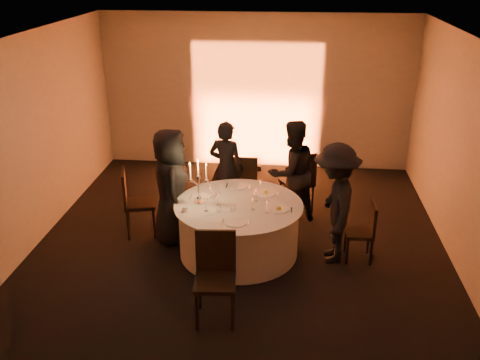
# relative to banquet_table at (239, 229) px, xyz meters

# --- Properties ---
(floor) EXTENTS (7.00, 7.00, 0.00)m
(floor) POSITION_rel_banquet_table_xyz_m (0.00, 0.00, -0.38)
(floor) COLOR black
(floor) RESTS_ON ground
(ceiling) EXTENTS (7.00, 7.00, 0.00)m
(ceiling) POSITION_rel_banquet_table_xyz_m (0.00, 0.00, 2.62)
(ceiling) COLOR silver
(ceiling) RESTS_ON wall_back
(wall_back) EXTENTS (7.00, 0.00, 7.00)m
(wall_back) POSITION_rel_banquet_table_xyz_m (0.00, 3.50, 1.12)
(wall_back) COLOR #B2AFA6
(wall_back) RESTS_ON floor
(wall_front) EXTENTS (7.00, 0.00, 7.00)m
(wall_front) POSITION_rel_banquet_table_xyz_m (0.00, -3.50, 1.12)
(wall_front) COLOR #B2AFA6
(wall_front) RESTS_ON floor
(wall_left) EXTENTS (0.00, 7.00, 7.00)m
(wall_left) POSITION_rel_banquet_table_xyz_m (-3.00, 0.00, 1.12)
(wall_left) COLOR #B2AFA6
(wall_left) RESTS_ON floor
(wall_right) EXTENTS (0.00, 7.00, 7.00)m
(wall_right) POSITION_rel_banquet_table_xyz_m (3.00, 0.00, 1.12)
(wall_right) COLOR #B2AFA6
(wall_right) RESTS_ON floor
(uplighter_fixture) EXTENTS (0.25, 0.12, 0.10)m
(uplighter_fixture) POSITION_rel_banquet_table_xyz_m (0.00, 3.20, -0.33)
(uplighter_fixture) COLOR black
(uplighter_fixture) RESTS_ON floor
(banquet_table) EXTENTS (1.80, 1.80, 0.77)m
(banquet_table) POSITION_rel_banquet_table_xyz_m (0.00, 0.00, 0.00)
(banquet_table) COLOR black
(banquet_table) RESTS_ON floor
(chair_left) EXTENTS (0.56, 0.56, 1.04)m
(chair_left) POSITION_rel_banquet_table_xyz_m (-1.63, 0.41, 0.21)
(chair_left) COLOR black
(chair_left) RESTS_ON floor
(chair_back_left) EXTENTS (0.44, 0.44, 0.98)m
(chair_back_left) POSITION_rel_banquet_table_xyz_m (-0.04, 1.39, 0.17)
(chair_back_left) COLOR black
(chair_back_left) RESTS_ON floor
(chair_back_right) EXTENTS (0.62, 0.62, 1.05)m
(chair_back_right) POSITION_rel_banquet_table_xyz_m (0.86, 1.40, 0.21)
(chair_back_right) COLOR black
(chair_back_right) RESTS_ON floor
(chair_right) EXTENTS (0.38, 0.38, 0.85)m
(chair_right) POSITION_rel_banquet_table_xyz_m (1.75, -0.01, 0.09)
(chair_right) COLOR black
(chair_right) RESTS_ON floor
(chair_front) EXTENTS (0.50, 0.50, 1.07)m
(chair_front) POSITION_rel_banquet_table_xyz_m (-0.12, -1.46, 0.22)
(chair_front) COLOR black
(chair_front) RESTS_ON floor
(guest_left) EXTENTS (0.76, 0.97, 1.74)m
(guest_left) POSITION_rel_banquet_table_xyz_m (-1.01, 0.28, 0.49)
(guest_left) COLOR black
(guest_left) RESTS_ON floor
(guest_back_left) EXTENTS (0.65, 0.51, 1.58)m
(guest_back_left) POSITION_rel_banquet_table_xyz_m (-0.33, 1.27, 0.40)
(guest_back_left) COLOR black
(guest_back_left) RESTS_ON floor
(guest_back_right) EXTENTS (1.03, 0.98, 1.68)m
(guest_back_right) POSITION_rel_banquet_table_xyz_m (0.72, 1.08, 0.45)
(guest_back_right) COLOR black
(guest_back_right) RESTS_ON floor
(guest_right) EXTENTS (0.66, 1.12, 1.70)m
(guest_right) POSITION_rel_banquet_table_xyz_m (1.32, -0.03, 0.47)
(guest_right) COLOR black
(guest_right) RESTS_ON floor
(plate_left) EXTENTS (0.36, 0.25, 0.01)m
(plate_left) POSITION_rel_banquet_table_xyz_m (-0.54, 0.17, 0.39)
(plate_left) COLOR white
(plate_left) RESTS_ON banquet_table
(plate_back_left) EXTENTS (0.36, 0.29, 0.01)m
(plate_back_left) POSITION_rel_banquet_table_xyz_m (-0.07, 0.61, 0.39)
(plate_back_left) COLOR white
(plate_back_left) RESTS_ON banquet_table
(plate_back_right) EXTENTS (0.35, 0.28, 0.08)m
(plate_back_right) POSITION_rel_banquet_table_xyz_m (0.36, 0.39, 0.40)
(plate_back_right) COLOR white
(plate_back_right) RESTS_ON banquet_table
(plate_right) EXTENTS (0.36, 0.27, 0.08)m
(plate_right) POSITION_rel_banquet_table_xyz_m (0.56, -0.13, 0.40)
(plate_right) COLOR white
(plate_right) RESTS_ON banquet_table
(plate_front) EXTENTS (0.36, 0.28, 0.01)m
(plate_front) POSITION_rel_banquet_table_xyz_m (0.02, -0.56, 0.39)
(plate_front) COLOR white
(plate_front) RESTS_ON banquet_table
(coffee_cup) EXTENTS (0.11, 0.11, 0.07)m
(coffee_cup) POSITION_rel_banquet_table_xyz_m (-0.70, -0.30, 0.42)
(coffee_cup) COLOR white
(coffee_cup) RESTS_ON banquet_table
(candelabra) EXTENTS (0.28, 0.13, 0.67)m
(candelabra) POSITION_rel_banquet_table_xyz_m (-0.55, -0.02, 0.62)
(candelabra) COLOR silver
(candelabra) RESTS_ON banquet_table
(wine_glass_a) EXTENTS (0.07, 0.07, 0.19)m
(wine_glass_a) POSITION_rel_banquet_table_xyz_m (0.40, -0.24, 0.52)
(wine_glass_a) COLOR white
(wine_glass_a) RESTS_ON banquet_table
(wine_glass_b) EXTENTS (0.07, 0.07, 0.19)m
(wine_glass_b) POSITION_rel_banquet_table_xyz_m (0.28, 0.45, 0.52)
(wine_glass_b) COLOR white
(wine_glass_b) RESTS_ON banquet_table
(wine_glass_c) EXTENTS (0.07, 0.07, 0.19)m
(wine_glass_c) POSITION_rel_banquet_table_xyz_m (0.24, 0.12, 0.52)
(wine_glass_c) COLOR white
(wine_glass_c) RESTS_ON banquet_table
(wine_glass_d) EXTENTS (0.07, 0.07, 0.19)m
(wine_glass_d) POSITION_rel_banquet_table_xyz_m (-0.41, -0.26, 0.52)
(wine_glass_d) COLOR white
(wine_glass_d) RESTS_ON banquet_table
(wine_glass_e) EXTENTS (0.07, 0.07, 0.19)m
(wine_glass_e) POSITION_rel_banquet_table_xyz_m (-0.28, -0.05, 0.52)
(wine_glass_e) COLOR white
(wine_glass_e) RESTS_ON banquet_table
(wine_glass_f) EXTENTS (0.07, 0.07, 0.19)m
(wine_glass_f) POSITION_rel_banquet_table_xyz_m (0.21, -0.15, 0.52)
(wine_glass_f) COLOR white
(wine_glass_f) RESTS_ON banquet_table
(wine_glass_g) EXTENTS (0.07, 0.07, 0.19)m
(wine_glass_g) POSITION_rel_banquet_table_xyz_m (-0.42, 0.17, 0.52)
(wine_glass_g) COLOR white
(wine_glass_g) RESTS_ON banquet_table
(tumbler_a) EXTENTS (0.07, 0.07, 0.09)m
(tumbler_a) POSITION_rel_banquet_table_xyz_m (-0.05, -0.22, 0.43)
(tumbler_a) COLOR white
(tumbler_a) RESTS_ON banquet_table
(tumbler_b) EXTENTS (0.07, 0.07, 0.09)m
(tumbler_b) POSITION_rel_banquet_table_xyz_m (-0.24, -0.25, 0.43)
(tumbler_b) COLOR white
(tumbler_b) RESTS_ON banquet_table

